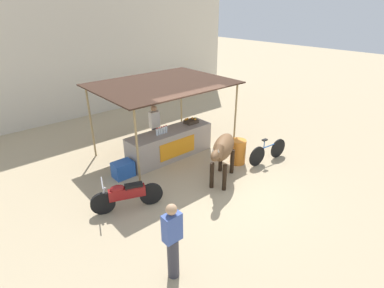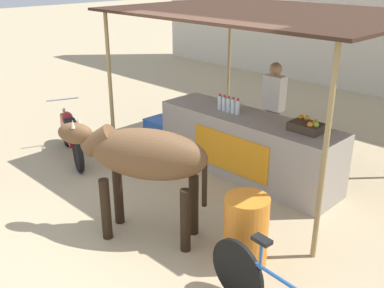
{
  "view_description": "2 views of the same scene",
  "coord_description": "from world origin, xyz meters",
  "px_view_note": "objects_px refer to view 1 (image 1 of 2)",
  "views": [
    {
      "loc": [
        -5.35,
        -5.12,
        4.73
      ],
      "look_at": [
        0.02,
        1.1,
        0.86
      ],
      "focal_mm": 28.0,
      "sensor_mm": 36.0,
      "label": 1
    },
    {
      "loc": [
        3.93,
        -2.92,
        3.1
      ],
      "look_at": [
        -0.09,
        1.1,
        0.8
      ],
      "focal_mm": 42.0,
      "sensor_mm": 36.0,
      "label": 2
    }
  ],
  "objects_px": {
    "cow": "(223,149)",
    "stall_counter": "(170,144)",
    "fruit_crate": "(191,121)",
    "cooler_box": "(123,169)",
    "water_barrel": "(238,152)",
    "passerby_on_street": "(173,241)",
    "motorcycle_parked": "(126,194)",
    "vendor_behind_counter": "(155,128)",
    "bicycle_leaning": "(268,152)"
  },
  "relations": [
    {
      "from": "cow",
      "to": "stall_counter",
      "type": "bearing_deg",
      "value": 95.41
    },
    {
      "from": "stall_counter",
      "to": "cow",
      "type": "height_order",
      "value": "cow"
    },
    {
      "from": "fruit_crate",
      "to": "cooler_box",
      "type": "xyz_separation_m",
      "value": [
        -2.81,
        -0.15,
        -0.79
      ]
    },
    {
      "from": "water_barrel",
      "to": "passerby_on_street",
      "type": "height_order",
      "value": "passerby_on_street"
    },
    {
      "from": "fruit_crate",
      "to": "cooler_box",
      "type": "bearing_deg",
      "value": -176.88
    },
    {
      "from": "water_barrel",
      "to": "motorcycle_parked",
      "type": "relative_size",
      "value": 0.47
    },
    {
      "from": "cow",
      "to": "vendor_behind_counter",
      "type": "bearing_deg",
      "value": 95.6
    },
    {
      "from": "cooler_box",
      "to": "motorcycle_parked",
      "type": "height_order",
      "value": "motorcycle_parked"
    },
    {
      "from": "stall_counter",
      "to": "passerby_on_street",
      "type": "height_order",
      "value": "passerby_on_street"
    },
    {
      "from": "stall_counter",
      "to": "motorcycle_parked",
      "type": "bearing_deg",
      "value": -148.48
    },
    {
      "from": "vendor_behind_counter",
      "to": "bicycle_leaning",
      "type": "relative_size",
      "value": 1.0
    },
    {
      "from": "motorcycle_parked",
      "to": "passerby_on_street",
      "type": "bearing_deg",
      "value": -98.77
    },
    {
      "from": "vendor_behind_counter",
      "to": "passerby_on_street",
      "type": "height_order",
      "value": "same"
    },
    {
      "from": "bicycle_leaning",
      "to": "passerby_on_street",
      "type": "relative_size",
      "value": 1.0
    },
    {
      "from": "bicycle_leaning",
      "to": "passerby_on_street",
      "type": "distance_m",
      "value": 5.4
    },
    {
      "from": "motorcycle_parked",
      "to": "passerby_on_street",
      "type": "relative_size",
      "value": 1.04
    },
    {
      "from": "water_barrel",
      "to": "passerby_on_street",
      "type": "bearing_deg",
      "value": -153.09
    },
    {
      "from": "vendor_behind_counter",
      "to": "cooler_box",
      "type": "height_order",
      "value": "vendor_behind_counter"
    },
    {
      "from": "cooler_box",
      "to": "water_barrel",
      "type": "bearing_deg",
      "value": -27.21
    },
    {
      "from": "cooler_box",
      "to": "passerby_on_street",
      "type": "distance_m",
      "value": 4.05
    },
    {
      "from": "stall_counter",
      "to": "vendor_behind_counter",
      "type": "relative_size",
      "value": 1.82
    },
    {
      "from": "stall_counter",
      "to": "fruit_crate",
      "type": "bearing_deg",
      "value": 3.3
    },
    {
      "from": "cooler_box",
      "to": "passerby_on_street",
      "type": "height_order",
      "value": "passerby_on_street"
    },
    {
      "from": "water_barrel",
      "to": "cooler_box",
      "type": "bearing_deg",
      "value": 152.79
    },
    {
      "from": "vendor_behind_counter",
      "to": "passerby_on_street",
      "type": "xyz_separation_m",
      "value": [
        -2.83,
        -4.71,
        0.0
      ]
    },
    {
      "from": "motorcycle_parked",
      "to": "cooler_box",
      "type": "bearing_deg",
      "value": 64.38
    },
    {
      "from": "cooler_box",
      "to": "bicycle_leaning",
      "type": "distance_m",
      "value": 4.63
    },
    {
      "from": "water_barrel",
      "to": "cow",
      "type": "relative_size",
      "value": 0.46
    },
    {
      "from": "stall_counter",
      "to": "vendor_behind_counter",
      "type": "distance_m",
      "value": 0.84
    },
    {
      "from": "cooler_box",
      "to": "motorcycle_parked",
      "type": "distance_m",
      "value": 1.63
    },
    {
      "from": "fruit_crate",
      "to": "cow",
      "type": "relative_size",
      "value": 0.25
    },
    {
      "from": "cow",
      "to": "bicycle_leaning",
      "type": "relative_size",
      "value": 1.06
    },
    {
      "from": "cooler_box",
      "to": "passerby_on_street",
      "type": "xyz_separation_m",
      "value": [
        -1.07,
        -3.86,
        0.61
      ]
    },
    {
      "from": "cooler_box",
      "to": "cow",
      "type": "xyz_separation_m",
      "value": [
        2.05,
        -2.1,
        0.79
      ]
    },
    {
      "from": "vendor_behind_counter",
      "to": "cooler_box",
      "type": "bearing_deg",
      "value": -154.23
    },
    {
      "from": "vendor_behind_counter",
      "to": "water_barrel",
      "type": "xyz_separation_m",
      "value": [
        1.48,
        -2.52,
        -0.45
      ]
    },
    {
      "from": "stall_counter",
      "to": "water_barrel",
      "type": "bearing_deg",
      "value": -51.55
    },
    {
      "from": "vendor_behind_counter",
      "to": "motorcycle_parked",
      "type": "xyz_separation_m",
      "value": [
        -2.46,
        -2.31,
        -0.42
      ]
    },
    {
      "from": "motorcycle_parked",
      "to": "bicycle_leaning",
      "type": "distance_m",
      "value": 4.82
    },
    {
      "from": "cow",
      "to": "bicycle_leaning",
      "type": "distance_m",
      "value": 2.12
    },
    {
      "from": "stall_counter",
      "to": "cow",
      "type": "distance_m",
      "value": 2.27
    },
    {
      "from": "vendor_behind_counter",
      "to": "cow",
      "type": "relative_size",
      "value": 0.94
    },
    {
      "from": "fruit_crate",
      "to": "motorcycle_parked",
      "type": "xyz_separation_m",
      "value": [
        -3.51,
        -1.62,
        -0.6
      ]
    },
    {
      "from": "fruit_crate",
      "to": "cow",
      "type": "distance_m",
      "value": 2.38
    },
    {
      "from": "cooler_box",
      "to": "bicycle_leaning",
      "type": "xyz_separation_m",
      "value": [
        4.05,
        -2.24,
        0.11
      ]
    },
    {
      "from": "water_barrel",
      "to": "bicycle_leaning",
      "type": "bearing_deg",
      "value": -35.15
    },
    {
      "from": "cow",
      "to": "passerby_on_street",
      "type": "height_order",
      "value": "passerby_on_street"
    },
    {
      "from": "bicycle_leaning",
      "to": "vendor_behind_counter",
      "type": "bearing_deg",
      "value": 126.58
    },
    {
      "from": "fruit_crate",
      "to": "water_barrel",
      "type": "relative_size",
      "value": 0.55
    },
    {
      "from": "stall_counter",
      "to": "passerby_on_street",
      "type": "xyz_separation_m",
      "value": [
        -2.91,
        -3.95,
        0.37
      ]
    }
  ]
}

